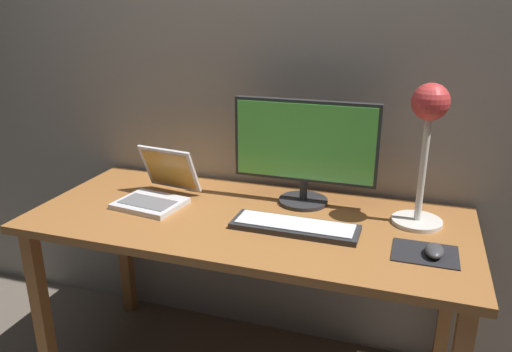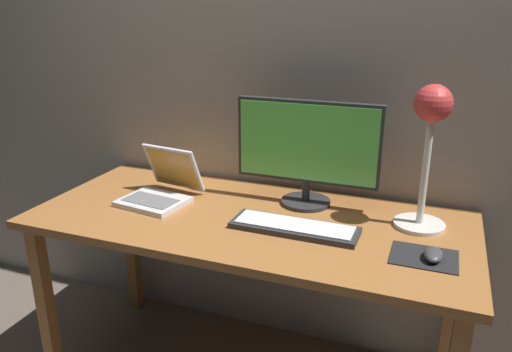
{
  "view_description": "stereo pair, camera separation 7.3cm",
  "coord_description": "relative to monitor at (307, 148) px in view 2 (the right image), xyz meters",
  "views": [
    {
      "loc": [
        0.55,
        -1.57,
        1.48
      ],
      "look_at": [
        0.05,
        -0.05,
        0.92
      ],
      "focal_mm": 34.7,
      "sensor_mm": 36.0,
      "label": 1
    },
    {
      "loc": [
        0.62,
        -1.54,
        1.48
      ],
      "look_at": [
        0.05,
        -0.05,
        0.92
      ],
      "focal_mm": 34.7,
      "sensor_mm": 36.0,
      "label": 2
    }
  ],
  "objects": [
    {
      "name": "monitor",
      "position": [
        0.0,
        0.0,
        0.0
      ],
      "size": [
        0.55,
        0.19,
        0.41
      ],
      "color": "#28282B",
      "rests_on": "desk"
    },
    {
      "name": "mouse",
      "position": [
        0.48,
        -0.3,
        -0.21
      ],
      "size": [
        0.06,
        0.1,
        0.03
      ],
      "primitive_type": "ellipsoid",
      "color": "#38383A",
      "rests_on": "mousepad"
    },
    {
      "name": "mousepad",
      "position": [
        0.46,
        -0.29,
        -0.22
      ],
      "size": [
        0.2,
        0.16,
        0.0
      ],
      "primitive_type": "cube",
      "color": "black",
      "rests_on": "desk"
    },
    {
      "name": "keyboard_main",
      "position": [
        0.03,
        -0.25,
        -0.21
      ],
      "size": [
        0.44,
        0.14,
        0.03
      ],
      "color": "#28282B",
      "rests_on": "desk"
    },
    {
      "name": "desk_lamp",
      "position": [
        0.43,
        -0.06,
        0.11
      ],
      "size": [
        0.18,
        0.18,
        0.5
      ],
      "color": "beige",
      "rests_on": "desk"
    },
    {
      "name": "back_wall",
      "position": [
        -0.16,
        0.21,
        0.33
      ],
      "size": [
        4.8,
        0.06,
        2.6
      ],
      "primitive_type": "cube",
      "color": "gray",
      "rests_on": "ground"
    },
    {
      "name": "desk",
      "position": [
        -0.16,
        -0.19,
        -0.31
      ],
      "size": [
        1.6,
        0.7,
        0.74
      ],
      "color": "#935B2D",
      "rests_on": "ground"
    },
    {
      "name": "laptop",
      "position": [
        -0.54,
        -0.15,
        -0.17
      ],
      "size": [
        0.28,
        0.31,
        0.2
      ],
      "color": "silver",
      "rests_on": "desk"
    }
  ]
}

